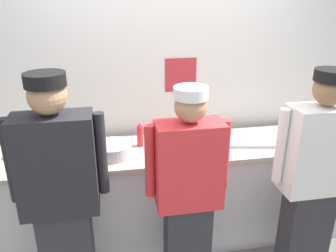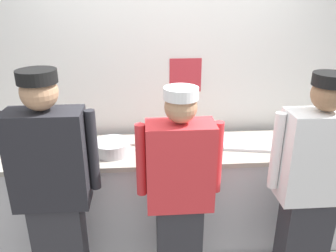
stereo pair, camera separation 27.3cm
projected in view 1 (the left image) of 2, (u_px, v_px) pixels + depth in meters
wall_back at (162, 90)px, 3.17m from camera, size 5.07×0.11×2.64m
prep_counter at (171, 194)px, 3.08m from camera, size 3.23×0.65×0.94m
chef_near_left at (61, 196)px, 2.21m from camera, size 0.63×0.24×1.76m
chef_center at (188, 192)px, 2.39m from camera, size 0.59×0.24×1.63m
chef_far_right at (314, 178)px, 2.47m from camera, size 0.62×0.24×1.72m
plate_stack_front at (307, 138)px, 2.99m from camera, size 0.20×0.20×0.07m
mixing_bowl_steel at (113, 150)px, 2.74m from camera, size 0.30×0.30×0.10m
sheet_tray at (247, 140)px, 3.01m from camera, size 0.51×0.37×0.02m
squeeze_bottle_primary at (181, 128)px, 3.03m from camera, size 0.05×0.05×0.21m
squeeze_bottle_secondary at (140, 135)px, 2.89m from camera, size 0.05×0.05×0.21m
squeeze_bottle_spare at (76, 144)px, 2.73m from camera, size 0.06×0.06×0.21m
ramekin_red_sauce at (33, 162)px, 2.61m from camera, size 0.10×0.10×0.04m
ramekin_yellow_sauce at (11, 156)px, 2.72m from camera, size 0.10×0.10×0.04m
ramekin_orange_sauce at (154, 139)px, 3.03m from camera, size 0.10×0.10×0.04m
deli_cup at (205, 145)px, 2.84m from camera, size 0.09×0.09×0.09m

